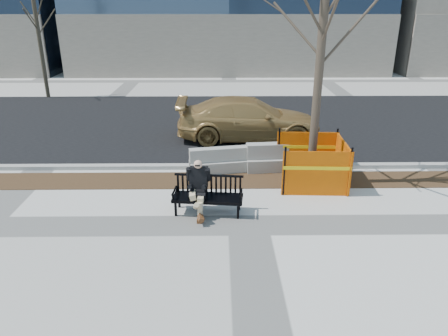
{
  "coord_description": "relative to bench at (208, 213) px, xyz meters",
  "views": [
    {
      "loc": [
        -0.67,
        -8.51,
        4.84
      ],
      "look_at": [
        -0.55,
        1.22,
        0.94
      ],
      "focal_mm": 33.62,
      "sensor_mm": 36.0,
      "label": 1
    }
  ],
  "objects": [
    {
      "name": "seated_man",
      "position": [
        -0.23,
        0.07,
        0.0
      ],
      "size": [
        0.66,
        0.99,
        1.32
      ],
      "primitive_type": null,
      "rotation": [
        0.0,
        0.0,
        -0.1
      ],
      "color": "black",
      "rests_on": "ground"
    },
    {
      "name": "ground",
      "position": [
        0.95,
        -0.62,
        0.0
      ],
      "size": [
        120.0,
        120.0,
        0.0
      ],
      "primitive_type": "plane",
      "color": "beige",
      "rests_on": "ground"
    },
    {
      "name": "jersey_barrier_right",
      "position": [
        2.6,
        2.83,
        0.0
      ],
      "size": [
        3.05,
        0.85,
        0.86
      ],
      "primitive_type": null,
      "rotation": [
        0.0,
        0.0,
        0.08
      ],
      "color": "gray",
      "rests_on": "ground"
    },
    {
      "name": "bench",
      "position": [
        0.0,
        0.0,
        0.0
      ],
      "size": [
        1.78,
        0.79,
        0.92
      ],
      "primitive_type": null,
      "rotation": [
        0.0,
        0.0,
        -0.1
      ],
      "color": "black",
      "rests_on": "ground"
    },
    {
      "name": "jersey_barrier_left",
      "position": [
        0.72,
        2.73,
        0.0
      ],
      "size": [
        2.74,
        0.99,
        0.77
      ],
      "primitive_type": null,
      "rotation": [
        0.0,
        0.0,
        0.17
      ],
      "color": "gray",
      "rests_on": "ground"
    },
    {
      "name": "asphalt_street",
      "position": [
        0.95,
        8.18,
        0.0
      ],
      "size": [
        60.0,
        10.4,
        0.01
      ],
      "primitive_type": "cube",
      "color": "black",
      "rests_on": "ground"
    },
    {
      "name": "curb",
      "position": [
        0.95,
        2.93,
        0.06
      ],
      "size": [
        60.0,
        0.25,
        0.12
      ],
      "primitive_type": "cube",
      "color": "#9E9B93",
      "rests_on": "ground"
    },
    {
      "name": "tree_fence",
      "position": [
        2.87,
        1.79,
        0.0
      ],
      "size": [
        2.83,
        2.83,
        6.78
      ],
      "primitive_type": null,
      "rotation": [
        0.0,
        0.0,
        -0.04
      ],
      "color": "#FF6A01",
      "rests_on": "ground"
    },
    {
      "name": "mulch_strip",
      "position": [
        0.95,
        1.98,
        0.0
      ],
      "size": [
        40.0,
        1.2,
        0.02
      ],
      "primitive_type": "cube",
      "color": "#47301C",
      "rests_on": "ground"
    },
    {
      "name": "sedan",
      "position": [
        1.37,
        5.93,
        0.0
      ],
      "size": [
        5.29,
        2.22,
        1.53
      ],
      "primitive_type": "imported",
      "rotation": [
        0.0,
        0.0,
        1.59
      ],
      "color": "#A17A40",
      "rests_on": "ground"
    },
    {
      "name": "far_tree_left",
      "position": [
        -8.9,
        13.32,
        0.0
      ],
      "size": [
        2.75,
        2.75,
        6.18
      ],
      "primitive_type": null,
      "rotation": [
        0.0,
        0.0,
        0.23
      ],
      "color": "#3E3628",
      "rests_on": "ground"
    }
  ]
}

